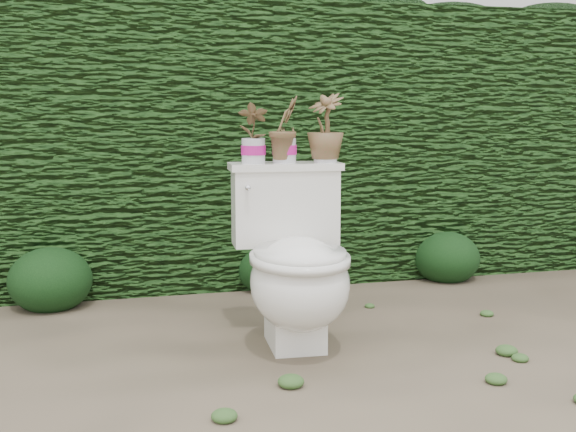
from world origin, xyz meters
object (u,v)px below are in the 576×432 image
object	(u,v)px
toilet	(296,266)
potted_plant_right	(325,129)
potted_plant_left	(253,135)
potted_plant_center	(284,131)

from	to	relation	value
toilet	potted_plant_right	xyz separation A→B (m)	(0.20, 0.23, 0.57)
potted_plant_left	potted_plant_right	distance (m)	0.33
toilet	potted_plant_right	distance (m)	0.64
potted_plant_center	potted_plant_right	world-z (taller)	potted_plant_right
potted_plant_right	potted_plant_left	bearing A→B (deg)	-131.29
potted_plant_right	toilet	bearing A→B (deg)	-78.84
toilet	potted_plant_center	xyz separation A→B (m)	(0.01, 0.24, 0.56)
potted_plant_center	potted_plant_right	xyz separation A→B (m)	(0.19, -0.01, 0.01)
potted_plant_left	potted_plant_center	xyz separation A→B (m)	(0.14, -0.01, 0.02)
toilet	potted_plant_left	world-z (taller)	potted_plant_left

